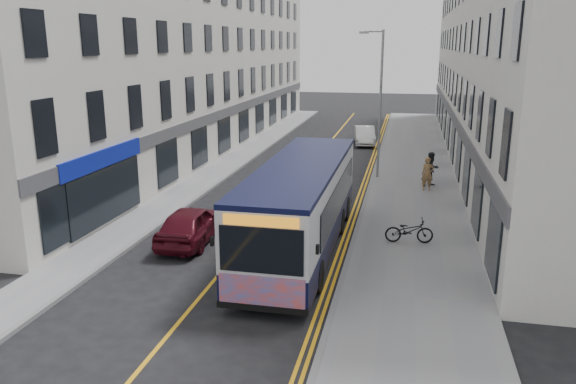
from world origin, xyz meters
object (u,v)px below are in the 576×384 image
at_px(car_white, 365,136).
at_px(bicycle, 409,231).
at_px(pedestrian_near, 427,174).
at_px(pedestrian_far, 431,169).
at_px(streetlamp, 379,99).
at_px(city_bus, 301,204).
at_px(car_maroon, 191,224).

bearing_deg(car_white, bicycle, -88.86).
bearing_deg(pedestrian_near, pedestrian_far, 69.19).
relative_size(streetlamp, pedestrian_far, 4.53).
relative_size(city_bus, car_maroon, 2.67).
distance_m(bicycle, pedestrian_near, 8.10).
distance_m(city_bus, pedestrian_near, 10.52).
height_order(bicycle, pedestrian_near, pedestrian_near).
distance_m(pedestrian_near, car_maroon, 12.94).
relative_size(streetlamp, city_bus, 0.72).
bearing_deg(car_maroon, bicycle, -172.10).
xyz_separation_m(streetlamp, city_bus, (-1.97, -11.90, -2.61)).
bearing_deg(bicycle, pedestrian_far, -13.36).
xyz_separation_m(streetlamp, car_maroon, (-6.18, -11.91, -3.67)).
bearing_deg(bicycle, car_white, 2.21).
bearing_deg(streetlamp, car_maroon, -117.43).
distance_m(streetlamp, bicycle, 11.36).
bearing_deg(car_white, city_bus, -98.95).
bearing_deg(streetlamp, bicycle, -80.00).
xyz_separation_m(pedestrian_far, car_white, (-4.42, 12.37, -0.34)).
distance_m(bicycle, car_maroon, 8.16).
bearing_deg(car_white, streetlamp, -89.89).
xyz_separation_m(bicycle, pedestrian_near, (0.83, 8.05, 0.38)).
height_order(bicycle, car_white, car_white).
height_order(streetlamp, pedestrian_near, streetlamp).
distance_m(pedestrian_far, car_maroon, 13.83).
bearing_deg(pedestrian_near, city_bus, -124.83).
relative_size(pedestrian_far, car_maroon, 0.42).
bearing_deg(bicycle, pedestrian_near, -12.64).
height_order(streetlamp, pedestrian_far, streetlamp).
xyz_separation_m(pedestrian_near, pedestrian_far, (0.22, 1.01, 0.04)).
xyz_separation_m(streetlamp, pedestrian_near, (2.69, -2.49, -3.42)).
relative_size(pedestrian_near, car_white, 0.42).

